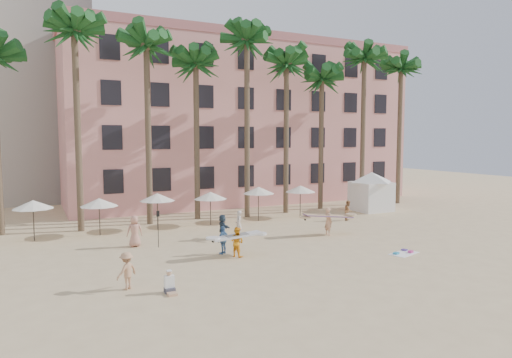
{
  "coord_description": "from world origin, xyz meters",
  "views": [
    {
      "loc": [
        -13.0,
        -19.5,
        6.58
      ],
      "look_at": [
        -0.38,
        6.0,
        4.0
      ],
      "focal_mm": 32.0,
      "sensor_mm": 36.0,
      "label": 1
    }
  ],
  "objects_px": {
    "pink_hotel": "(235,125)",
    "carrier_white": "(237,241)",
    "cabana": "(371,188)",
    "carrier_yellow": "(328,220)"
  },
  "relations": [
    {
      "from": "pink_hotel",
      "to": "carrier_white",
      "type": "bearing_deg",
      "value": -113.56
    },
    {
      "from": "pink_hotel",
      "to": "cabana",
      "type": "height_order",
      "value": "pink_hotel"
    },
    {
      "from": "cabana",
      "to": "carrier_white",
      "type": "bearing_deg",
      "value": -151.89
    },
    {
      "from": "cabana",
      "to": "carrier_yellow",
      "type": "distance_m",
      "value": 11.79
    },
    {
      "from": "pink_hotel",
      "to": "carrier_yellow",
      "type": "height_order",
      "value": "pink_hotel"
    },
    {
      "from": "cabana",
      "to": "carrier_white",
      "type": "height_order",
      "value": "cabana"
    },
    {
      "from": "carrier_yellow",
      "to": "carrier_white",
      "type": "height_order",
      "value": "carrier_yellow"
    },
    {
      "from": "pink_hotel",
      "to": "carrier_yellow",
      "type": "bearing_deg",
      "value": -95.91
    },
    {
      "from": "pink_hotel",
      "to": "cabana",
      "type": "xyz_separation_m",
      "value": [
        7.43,
        -13.52,
        -5.93
      ]
    },
    {
      "from": "carrier_yellow",
      "to": "carrier_white",
      "type": "distance_m",
      "value": 8.2
    }
  ]
}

